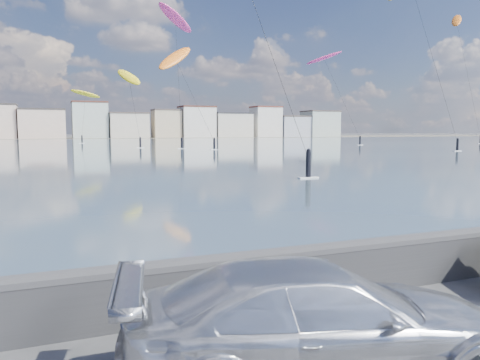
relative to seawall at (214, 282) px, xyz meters
The scene contains 11 objects.
bay_water 88.80m from the seawall, 90.00° to the left, with size 500.00×177.00×0.00m, color #3C4F65.
far_shore_strip 197.30m from the seawall, 90.00° to the left, with size 500.00×60.00×0.00m, color #4C473D.
seawall is the anchor object (origin of this frame).
far_buildings 183.39m from the seawall, 89.59° to the left, with size 240.79×13.26×14.60m.
car_silver 2.52m from the seawall, 75.76° to the right, with size 2.10×5.17×1.50m, color silver.
kitesurfer_0 104.27m from the seawall, 57.21° to the left, with size 7.88×14.92×21.30m.
kitesurfer_3 123.92m from the seawall, 42.23° to the left, with size 6.79×12.13×32.15m.
kitesurfer_8 117.87m from the seawall, 87.34° to the left, with size 7.91×9.00×13.63m.
kitesurfer_12 85.49m from the seawall, 82.34° to the left, with size 4.95×11.64×15.52m.
kitesurfer_13 81.15m from the seawall, 76.41° to the left, with size 8.73×16.52×19.50m.
kitesurfer_15 89.31m from the seawall, 76.32° to the left, with size 8.61×16.67×27.72m.
Camera 1 is at (-2.51, -4.79, 3.22)m, focal length 35.00 mm.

